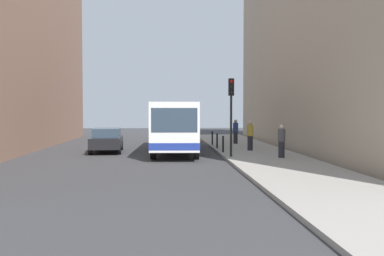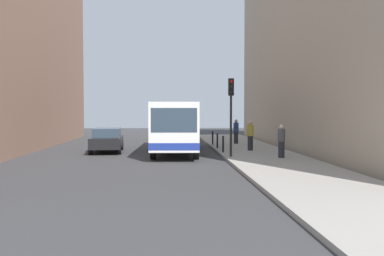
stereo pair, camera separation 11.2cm
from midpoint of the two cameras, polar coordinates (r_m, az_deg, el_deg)
The scene contains 12 objects.
ground_plane at distance 23.91m, azimuth -3.87°, elevation -3.88°, with size 80.00×80.00×0.00m, color #38383A.
sidewalk at distance 24.48m, azimuth 8.90°, elevation -3.59°, with size 4.40×40.00×0.15m, color #9E9991.
building_right at distance 30.53m, azimuth 18.84°, elevation 12.79°, with size 7.00×32.00×16.39m, color #B2A38C.
bus at distance 26.91m, azimuth -2.24°, elevation 0.49°, with size 2.94×11.11×3.00m.
car_beside_bus at distance 27.48m, azimuth -11.17°, elevation -1.48°, with size 2.06×4.49×1.48m.
traffic_light at distance 22.99m, azimuth 4.99°, elevation 3.37°, with size 0.28×0.33×4.10m.
bollard_near at distance 25.40m, azimuth 3.95°, elevation -2.10°, with size 0.11×0.11×0.95m, color black.
bollard_mid at distance 28.25m, azimuth 3.19°, elevation -1.66°, with size 0.11×0.11×0.95m, color black.
bollard_far at distance 31.10m, azimuth 2.56°, elevation -1.29°, with size 0.11×0.11×0.95m, color black.
pedestrian_near_signal at distance 22.89m, azimuth 11.46°, elevation -1.69°, with size 0.38×0.38×1.70m.
pedestrian_mid_sidewalk at distance 26.71m, azimuth 7.48°, elevation -0.99°, with size 0.38×0.38×1.79m.
pedestrian_far_sidewalk at distance 32.12m, azimuth 5.60°, elevation -0.45°, with size 0.38×0.38×1.77m.
Camera 1 is at (0.07, -23.77, 2.58)m, focal length 40.89 mm.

